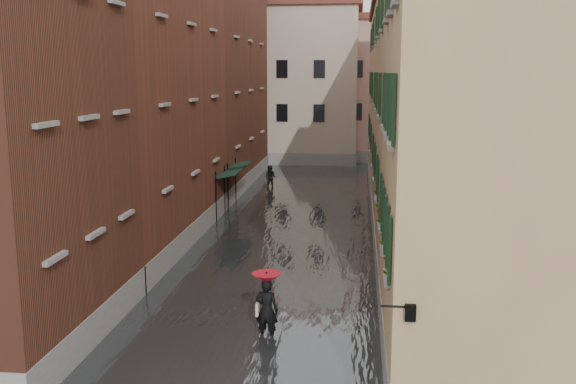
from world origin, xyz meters
The scene contains 15 objects.
ground centered at (0.00, 0.00, 0.00)m, with size 120.00×120.00×0.00m, color #5D5D60.
floodwater centered at (0.00, 13.00, 0.10)m, with size 10.00×60.00×0.20m, color #404547.
building_left_mid centered at (-7.00, 9.00, 6.25)m, with size 6.00×14.00×12.50m, color brown.
building_left_far centered at (-7.00, 24.00, 7.00)m, with size 6.00×16.00×14.00m, color brown.
building_right_near centered at (7.00, -2.00, 5.75)m, with size 6.00×8.00×11.50m, color #A57A55.
building_right_mid centered at (7.00, 9.00, 6.50)m, with size 6.00×14.00×13.00m, color #9B805E.
building_right_far centered at (7.00, 24.00, 5.75)m, with size 6.00×16.00×11.50m, color #A57A55.
building_end_cream centered at (-3.00, 38.00, 6.50)m, with size 12.00×9.00×13.00m, color #AFA08B.
building_end_pink centered at (6.00, 40.00, 6.00)m, with size 10.00×9.00×12.00m, color #CD9790.
awning_near centered at (-3.49, 14.52, 2.47)m, with size 1.09×3.07×2.80m.
awning_far centered at (-3.48, 16.72, 2.47)m, with size 1.09×3.21×2.80m.
wall_lantern centered at (4.33, -6.00, 3.01)m, with size 0.71×0.22×0.35m.
window_planters centered at (4.12, 0.47, 3.51)m, with size 0.59×10.68×0.84m.
pedestrian_main centered at (0.67, -0.94, 1.21)m, with size 0.89×0.89×2.06m.
pedestrian_far centered at (-2.59, 23.39, 0.82)m, with size 0.80×0.62×1.65m, color black.
Camera 1 is at (3.24, -18.49, 7.78)m, focal length 40.00 mm.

